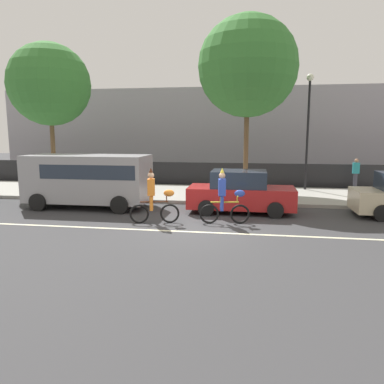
{
  "coord_description": "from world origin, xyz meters",
  "views": [
    {
      "loc": [
        1.88,
        -11.79,
        3.1
      ],
      "look_at": [
        -0.21,
        1.2,
        1.0
      ],
      "focal_mm": 35.0,
      "sensor_mm": 36.0,
      "label": 1
    }
  ],
  "objects_px": {
    "pedestrian_onlooker": "(356,173)",
    "parked_car_red": "(240,193)",
    "street_lamp_post": "(308,115)",
    "parade_cyclist_orange": "(155,199)",
    "parked_van_grey": "(90,177)",
    "parade_cyclist_cobalt": "(225,200)"
  },
  "relations": [
    {
      "from": "parade_cyclist_orange",
      "to": "pedestrian_onlooker",
      "type": "distance_m",
      "value": 11.82
    },
    {
      "from": "parade_cyclist_cobalt",
      "to": "street_lamp_post",
      "type": "xyz_separation_m",
      "value": [
        3.64,
        7.55,
        3.15
      ]
    },
    {
      "from": "parade_cyclist_cobalt",
      "to": "street_lamp_post",
      "type": "distance_m",
      "value": 8.95
    },
    {
      "from": "parked_van_grey",
      "to": "parade_cyclist_orange",
      "type": "bearing_deg",
      "value": -33.98
    },
    {
      "from": "street_lamp_post",
      "to": "parked_car_red",
      "type": "bearing_deg",
      "value": -119.77
    },
    {
      "from": "pedestrian_onlooker",
      "to": "street_lamp_post",
      "type": "bearing_deg",
      "value": -174.11
    },
    {
      "from": "parade_cyclist_orange",
      "to": "parade_cyclist_cobalt",
      "type": "distance_m",
      "value": 2.41
    },
    {
      "from": "pedestrian_onlooker",
      "to": "parked_car_red",
      "type": "bearing_deg",
      "value": -134.46
    },
    {
      "from": "parked_van_grey",
      "to": "street_lamp_post",
      "type": "height_order",
      "value": "street_lamp_post"
    },
    {
      "from": "parked_car_red",
      "to": "street_lamp_post",
      "type": "bearing_deg",
      "value": 60.23
    },
    {
      "from": "parade_cyclist_orange",
      "to": "parade_cyclist_cobalt",
      "type": "relative_size",
      "value": 1.0
    },
    {
      "from": "parked_van_grey",
      "to": "pedestrian_onlooker",
      "type": "bearing_deg",
      "value": 26.19
    },
    {
      "from": "parade_cyclist_cobalt",
      "to": "street_lamp_post",
      "type": "relative_size",
      "value": 0.33
    },
    {
      "from": "parked_van_grey",
      "to": "pedestrian_onlooker",
      "type": "xyz_separation_m",
      "value": [
        11.93,
        5.87,
        -0.27
      ]
    },
    {
      "from": "parade_cyclist_orange",
      "to": "pedestrian_onlooker",
      "type": "height_order",
      "value": "parade_cyclist_orange"
    },
    {
      "from": "parked_car_red",
      "to": "street_lamp_post",
      "type": "distance_m",
      "value": 7.18
    },
    {
      "from": "parade_cyclist_orange",
      "to": "parked_car_red",
      "type": "relative_size",
      "value": 0.47
    },
    {
      "from": "parked_van_grey",
      "to": "pedestrian_onlooker",
      "type": "relative_size",
      "value": 3.09
    },
    {
      "from": "parade_cyclist_orange",
      "to": "street_lamp_post",
      "type": "distance_m",
      "value": 10.4
    },
    {
      "from": "street_lamp_post",
      "to": "pedestrian_onlooker",
      "type": "distance_m",
      "value": 3.92
    },
    {
      "from": "parade_cyclist_orange",
      "to": "parked_van_grey",
      "type": "distance_m",
      "value": 4.07
    },
    {
      "from": "parade_cyclist_orange",
      "to": "parked_car_red",
      "type": "bearing_deg",
      "value": 38.91
    }
  ]
}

